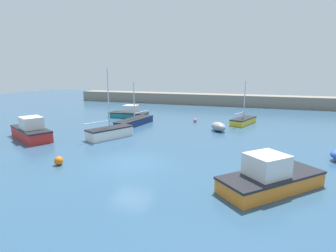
% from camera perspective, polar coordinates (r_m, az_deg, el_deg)
% --- Properties ---
extents(ground_plane, '(120.00, 120.00, 0.20)m').
position_cam_1_polar(ground_plane, '(17.46, -8.01, -8.39)').
color(ground_plane, '#2D5170').
extents(harbor_breakwater, '(55.15, 3.66, 1.91)m').
position_cam_1_polar(harbor_breakwater, '(49.02, 10.34, 5.71)').
color(harbor_breakwater, gray).
rests_on(harbor_breakwater, ground_plane).
extents(sailboat_twin_hulled, '(2.24, 6.04, 4.81)m').
position_cam_1_polar(sailboat_twin_hulled, '(29.74, -7.28, 0.96)').
color(sailboat_twin_hulled, navy).
rests_on(sailboat_twin_hulled, ground_plane).
extents(dinghy_near_pier, '(2.18, 2.36, 0.89)m').
position_cam_1_polar(dinghy_near_pier, '(26.96, 10.93, -0.13)').
color(dinghy_near_pier, gray).
rests_on(dinghy_near_pier, ground_plane).
extents(cabin_cruiser_white, '(5.06, 2.23, 1.65)m').
position_cam_1_polar(cabin_cruiser_white, '(34.72, -8.44, 2.76)').
color(cabin_cruiser_white, teal).
rests_on(cabin_cruiser_white, ground_plane).
extents(sailboat_short_mast, '(2.80, 4.63, 4.93)m').
position_cam_1_polar(sailboat_short_mast, '(31.28, 16.07, 1.13)').
color(sailboat_short_mast, yellow).
rests_on(sailboat_short_mast, ground_plane).
extents(sailboat_tall_mast, '(3.19, 4.55, 6.22)m').
position_cam_1_polar(sailboat_tall_mast, '(24.28, -12.53, -1.35)').
color(sailboat_tall_mast, white).
rests_on(sailboat_tall_mast, ground_plane).
extents(motorboat_with_cabin, '(5.42, 5.53, 1.91)m').
position_cam_1_polar(motorboat_with_cabin, '(14.36, 21.30, -10.37)').
color(motorboat_with_cabin, orange).
rests_on(motorboat_with_cabin, ground_plane).
extents(motorboat_grey_hull, '(5.79, 4.24, 2.03)m').
position_cam_1_polar(motorboat_grey_hull, '(26.22, -27.64, -0.94)').
color(motorboat_grey_hull, red).
rests_on(motorboat_grey_hull, ground_plane).
extents(mooring_buoy_orange, '(0.57, 0.57, 0.57)m').
position_cam_1_polar(mooring_buoy_orange, '(18.30, -22.70, -6.99)').
color(mooring_buoy_orange, orange).
rests_on(mooring_buoy_orange, ground_plane).
extents(mooring_buoy_pink, '(0.42, 0.42, 0.42)m').
position_cam_1_polar(mooring_buoy_pink, '(31.42, 5.93, 1.24)').
color(mooring_buoy_pink, '#EA668C').
rests_on(mooring_buoy_pink, ground_plane).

